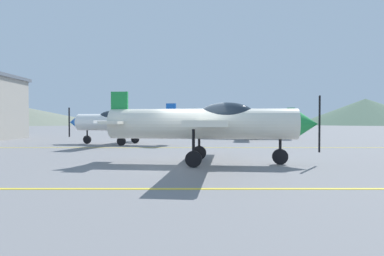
# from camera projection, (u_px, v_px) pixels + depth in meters

# --- Properties ---
(ground_plane) EXTENTS (400.00, 400.00, 0.00)m
(ground_plane) POSITION_uv_depth(u_px,v_px,m) (191.00, 165.00, 13.24)
(ground_plane) COLOR slate
(apron_line_near) EXTENTS (80.00, 0.16, 0.01)m
(apron_line_near) POSITION_uv_depth(u_px,v_px,m) (191.00, 189.00, 8.51)
(apron_line_near) COLOR yellow
(apron_line_near) RESTS_ON ground_plane
(apron_line_far) EXTENTS (80.00, 0.16, 0.01)m
(apron_line_far) POSITION_uv_depth(u_px,v_px,m) (191.00, 148.00, 21.37)
(apron_line_far) COLOR yellow
(apron_line_far) RESTS_ON ground_plane
(airplane_near) EXTENTS (8.43, 9.68, 2.89)m
(airplane_near) POSITION_uv_depth(u_px,v_px,m) (209.00, 123.00, 13.52)
(airplane_near) COLOR silver
(airplane_near) RESTS_ON ground_plane
(airplane_mid) EXTENTS (8.47, 9.63, 2.89)m
(airplane_mid) POSITION_uv_depth(u_px,v_px,m) (120.00, 122.00, 24.35)
(airplane_mid) COLOR white
(airplane_mid) RESTS_ON ground_plane
(airplane_far) EXTENTS (8.45, 9.68, 2.89)m
(airplane_far) POSITION_uv_depth(u_px,v_px,m) (249.00, 121.00, 31.97)
(airplane_far) COLOR silver
(airplane_far) RESTS_ON ground_plane
(hill_left) EXTENTS (78.23, 78.23, 8.00)m
(hill_left) POSITION_uv_depth(u_px,v_px,m) (9.00, 115.00, 133.43)
(hill_left) COLOR slate
(hill_left) RESTS_ON ground_plane
(hill_centerleft) EXTENTS (57.06, 57.06, 8.60)m
(hill_centerleft) POSITION_uv_depth(u_px,v_px,m) (195.00, 115.00, 171.25)
(hill_centerleft) COLOR slate
(hill_centerleft) RESTS_ON ground_plane
(hill_centerright) EXTENTS (51.58, 51.58, 10.00)m
(hill_centerright) POSITION_uv_depth(u_px,v_px,m) (364.00, 112.00, 129.58)
(hill_centerright) COLOR #4C6651
(hill_centerright) RESTS_ON ground_plane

